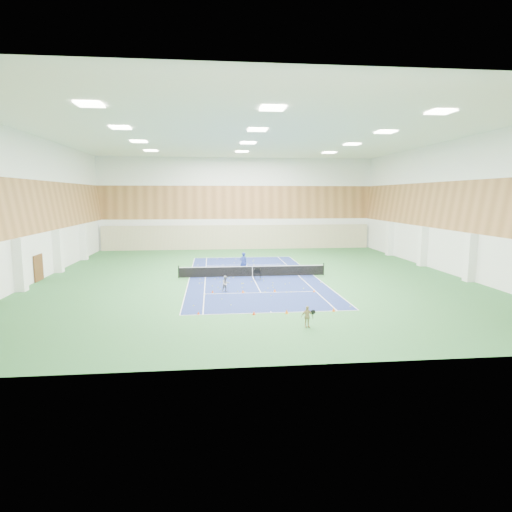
% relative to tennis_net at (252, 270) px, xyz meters
% --- Properties ---
extents(ground, '(40.00, 40.00, 0.00)m').
position_rel_tennis_net_xyz_m(ground, '(0.00, 0.00, -0.55)').
color(ground, '#2B6532').
rests_on(ground, ground).
extents(room_shell, '(36.00, 40.00, 12.00)m').
position_rel_tennis_net_xyz_m(room_shell, '(0.00, 0.00, 5.45)').
color(room_shell, white).
rests_on(room_shell, ground).
extents(wood_cladding, '(36.00, 40.00, 8.00)m').
position_rel_tennis_net_xyz_m(wood_cladding, '(0.00, 0.00, 7.45)').
color(wood_cladding, '#A16A3B').
rests_on(wood_cladding, room_shell).
extents(ceiling_light_grid, '(21.40, 25.40, 0.06)m').
position_rel_tennis_net_xyz_m(ceiling_light_grid, '(0.00, 0.00, 11.37)').
color(ceiling_light_grid, white).
rests_on(ceiling_light_grid, room_shell).
extents(court_surface, '(10.97, 23.77, 0.01)m').
position_rel_tennis_net_xyz_m(court_surface, '(0.00, 0.00, -0.55)').
color(court_surface, navy).
rests_on(court_surface, ground).
extents(tennis_balls_scatter, '(10.57, 22.77, 0.07)m').
position_rel_tennis_net_xyz_m(tennis_balls_scatter, '(0.00, 0.00, -0.50)').
color(tennis_balls_scatter, '#CCDD25').
rests_on(tennis_balls_scatter, ground).
extents(tennis_net, '(12.80, 0.10, 1.10)m').
position_rel_tennis_net_xyz_m(tennis_net, '(0.00, 0.00, 0.00)').
color(tennis_net, black).
rests_on(tennis_net, ground).
extents(back_curtain, '(35.40, 0.16, 3.20)m').
position_rel_tennis_net_xyz_m(back_curtain, '(0.00, 19.75, 1.05)').
color(back_curtain, '#C6B793').
rests_on(back_curtain, ground).
extents(door_left_b, '(0.08, 1.80, 2.20)m').
position_rel_tennis_net_xyz_m(door_left_b, '(-17.92, 0.00, 0.55)').
color(door_left_b, '#593319').
rests_on(door_left_b, ground).
extents(coach, '(0.78, 0.62, 1.86)m').
position_rel_tennis_net_xyz_m(coach, '(-0.63, 2.31, 0.38)').
color(coach, navy).
rests_on(coach, ground).
extents(child_court, '(0.72, 0.65, 1.21)m').
position_rel_tennis_net_xyz_m(child_court, '(-2.55, -5.85, 0.06)').
color(child_court, gray).
rests_on(child_court, ground).
extents(child_apron, '(0.73, 0.42, 1.18)m').
position_rel_tennis_net_xyz_m(child_apron, '(1.52, -14.89, 0.04)').
color(child_apron, tan).
rests_on(child_apron, ground).
extents(ball_cart, '(0.65, 0.65, 0.95)m').
position_rel_tennis_net_xyz_m(ball_cart, '(0.28, -1.56, -0.07)').
color(ball_cart, black).
rests_on(ball_cart, ground).
extents(cone_svc_a, '(0.18, 0.18, 0.19)m').
position_rel_tennis_net_xyz_m(cone_svc_a, '(-3.52, -6.01, -0.45)').
color(cone_svc_a, '#DD3E0B').
rests_on(cone_svc_a, ground).
extents(cone_svc_b, '(0.21, 0.21, 0.23)m').
position_rel_tennis_net_xyz_m(cone_svc_b, '(-1.31, -6.30, -0.44)').
color(cone_svc_b, '#FF5E0D').
rests_on(cone_svc_b, ground).
extents(cone_svc_c, '(0.22, 0.22, 0.24)m').
position_rel_tennis_net_xyz_m(cone_svc_c, '(1.06, -6.21, -0.43)').
color(cone_svc_c, orange).
rests_on(cone_svc_c, ground).
extents(cone_svc_d, '(0.18, 0.18, 0.20)m').
position_rel_tennis_net_xyz_m(cone_svc_d, '(3.94, -6.59, -0.45)').
color(cone_svc_d, '#FF530D').
rests_on(cone_svc_d, ground).
extents(cone_base_a, '(0.17, 0.17, 0.19)m').
position_rel_tennis_net_xyz_m(cone_base_a, '(-4.38, -11.78, -0.46)').
color(cone_base_a, '#E13E0B').
rests_on(cone_base_a, ground).
extents(cone_base_b, '(0.20, 0.20, 0.22)m').
position_rel_tennis_net_xyz_m(cone_base_b, '(-1.08, -12.17, -0.44)').
color(cone_base_b, '#FF430D').
rests_on(cone_base_b, ground).
extents(cone_base_c, '(0.22, 0.22, 0.24)m').
position_rel_tennis_net_xyz_m(cone_base_c, '(0.91, -12.11, -0.43)').
color(cone_base_c, orange).
rests_on(cone_base_c, ground).
extents(cone_base_d, '(0.21, 0.21, 0.23)m').
position_rel_tennis_net_xyz_m(cone_base_d, '(3.88, -11.92, -0.44)').
color(cone_base_d, orange).
rests_on(cone_base_d, ground).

